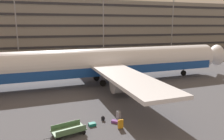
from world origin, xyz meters
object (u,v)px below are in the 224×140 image
suitcase_silver (119,115)px  suitcase_red (92,124)px  airliner (106,63)px  backpack_small (103,118)px  baggage_cart (69,130)px  suitcase_scuffed (116,122)px  suitcase_laid_flat (121,124)px

suitcase_silver → suitcase_red: bearing=-167.8°
airliner → suitcase_silver: (-2.50, -13.00, -2.65)m
backpack_small → baggage_cart: 3.74m
airliner → suitcase_scuffed: 14.25m
suitcase_scuffed → suitcase_silver: 0.85m
airliner → baggage_cart: 16.48m
suitcase_red → backpack_small: bearing=31.9°
suitcase_laid_flat → suitcase_silver: bearing=75.7°
suitcase_scuffed → suitcase_laid_flat: (0.04, -1.18, 0.31)m
suitcase_silver → backpack_small: suitcase_silver is taller
suitcase_laid_flat → baggage_cart: 4.31m
suitcase_scuffed → suitcase_laid_flat: bearing=-88.3°
baggage_cart → suitcase_laid_flat: bearing=-3.1°
backpack_small → suitcase_silver: bearing=-6.7°
suitcase_red → suitcase_silver: suitcase_silver is taller
backpack_small → baggage_cart: baggage_cart is taller
suitcase_laid_flat → baggage_cart: bearing=176.9°
suitcase_scuffed → suitcase_red: (-2.14, 0.05, 0.02)m
backpack_small → baggage_cart: (-3.31, -1.73, 0.21)m
suitcase_scuffed → suitcase_laid_flat: 1.22m
suitcase_silver → baggage_cart: bearing=-161.8°
suitcase_red → backpack_small: size_ratio=1.39×
suitcase_red → baggage_cart: baggage_cart is taller
suitcase_scuffed → suitcase_red: size_ratio=1.18×
airliner → baggage_cart: airliner is taller
airliner → suitcase_red: (-5.14, -13.57, -2.93)m
suitcase_laid_flat → suitcase_red: (-2.18, 1.23, -0.29)m
suitcase_silver → baggage_cart: (-4.76, -1.56, 0.01)m
suitcase_scuffed → suitcase_silver: (0.49, 0.62, 0.30)m
suitcase_silver → suitcase_scuffed: bearing=-128.5°
suitcase_laid_flat → backpack_small: (-0.99, 1.97, -0.21)m
airliner → baggage_cart: (-7.26, -14.56, -2.64)m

